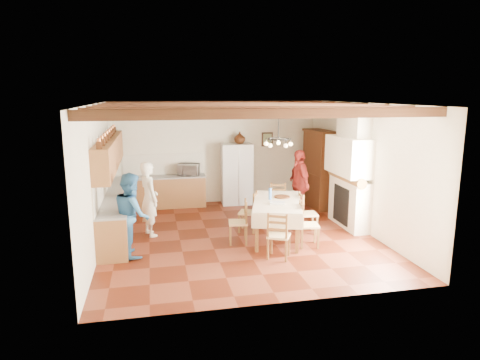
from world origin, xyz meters
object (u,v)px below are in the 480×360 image
microwave (189,170)px  dining_table (277,205)px  hutch (318,169)px  chair_end_near (279,235)px  person_woman_blue (132,215)px  chair_right_far (308,213)px  person_woman_red (299,184)px  chair_end_far (278,203)px  chair_left_near (238,222)px  refrigerator (236,174)px  chair_right_near (309,224)px  chair_left_far (248,212)px  person_man (149,199)px

microwave → dining_table: bearing=-45.8°
hutch → microwave: bearing=161.1°
chair_end_near → microwave: size_ratio=1.61×
person_woman_blue → chair_right_far: bearing=-94.7°
chair_right_far → person_woman_red: bearing=-5.1°
person_woman_red → chair_end_far: bearing=-72.3°
hutch → chair_right_far: size_ratio=2.30×
chair_left_near → microwave: microwave is taller
refrigerator → hutch: 2.38m
chair_right_near → chair_end_near: size_ratio=1.00×
person_woman_blue → microwave: (1.46, 3.62, 0.22)m
chair_left_far → person_man: (-2.26, 0.19, 0.38)m
chair_right_far → chair_end_near: bearing=145.4°
chair_right_far → microwave: bearing=44.2°
chair_left_far → chair_end_near: bearing=31.4°
refrigerator → chair_left_far: (-0.26, -2.66, -0.41)m
microwave → chair_end_far: bearing=-26.9°
chair_right_far → person_man: (-3.60, 0.60, 0.38)m
refrigerator → chair_end_near: size_ratio=1.85×
hutch → chair_right_far: bearing=-122.4°
chair_left_far → person_woman_red: (1.57, 0.91, 0.41)m
hutch → chair_end_near: (-2.23, -3.52, -0.62)m
chair_left_near → chair_end_far: (1.31, 1.39, 0.00)m
chair_left_far → chair_right_far: size_ratio=1.00×
chair_right_near → chair_end_far: (-0.13, 1.88, 0.00)m
chair_right_near → chair_end_far: bearing=14.5°
hutch → person_woman_blue: size_ratio=1.31×
refrigerator → chair_left_far: bearing=-92.9°
dining_table → chair_end_far: size_ratio=2.29×
chair_right_near → chair_end_near: bearing=132.8°
hutch → person_woman_blue: hutch is taller
person_man → person_woman_red: (3.84, 0.72, 0.04)m
person_woman_blue → person_man: bearing=-29.1°
chair_right_far → chair_left_far: bearing=78.0°
chair_right_near → chair_right_far: 0.87m
chair_left_near → hutch: bearing=140.4°
chair_end_far → person_woman_red: (0.65, 0.26, 0.41)m
chair_left_far → chair_right_near: same height
chair_end_far → chair_right_near: bearing=-66.5°
chair_left_far → chair_end_far: bearing=149.3°
person_man → chair_end_near: bearing=-148.6°
person_man → microwave: person_man is taller
chair_left_near → chair_right_far: bearing=109.8°
hutch → dining_table: size_ratio=1.00×
chair_end_far → person_woman_red: size_ratio=0.54×
hutch → microwave: (-3.60, 0.87, -0.04)m
chair_left_far → microwave: size_ratio=1.61×
dining_table → microwave: microwave is taller
hutch → chair_right_near: hutch is taller
dining_table → chair_left_near: bearing=-172.5°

